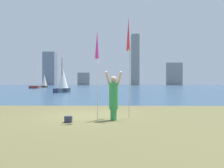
{
  "coord_description": "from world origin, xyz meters",
  "views": [
    {
      "loc": [
        1.31,
        -10.02,
        1.5
      ],
      "look_at": [
        0.98,
        11.28,
        1.33
      ],
      "focal_mm": 36.09,
      "sensor_mm": 36.0,
      "label": 1
    }
  ],
  "objects_px": {
    "sailboat_1": "(34,87)",
    "sailboat_5": "(44,81)",
    "kite_flag_left": "(97,46)",
    "kite_flag_right": "(128,36)",
    "sailboat_7": "(63,81)",
    "bag": "(68,119)",
    "person": "(114,96)"
  },
  "relations": [
    {
      "from": "bag",
      "to": "sailboat_5",
      "type": "bearing_deg",
      "value": 108.51
    },
    {
      "from": "sailboat_1",
      "to": "sailboat_5",
      "type": "height_order",
      "value": "sailboat_1"
    },
    {
      "from": "sailboat_5",
      "to": "bag",
      "type": "bearing_deg",
      "value": -71.49
    },
    {
      "from": "kite_flag_right",
      "to": "bag",
      "type": "relative_size",
      "value": 16.16
    },
    {
      "from": "kite_flag_right",
      "to": "bag",
      "type": "xyz_separation_m",
      "value": [
        -2.32,
        -1.42,
        -3.38
      ]
    },
    {
      "from": "kite_flag_left",
      "to": "sailboat_7",
      "type": "distance_m",
      "value": 25.47
    },
    {
      "from": "kite_flag_left",
      "to": "kite_flag_right",
      "type": "distance_m",
      "value": 1.75
    },
    {
      "from": "kite_flag_right",
      "to": "sailboat_1",
      "type": "distance_m",
      "value": 48.9
    },
    {
      "from": "person",
      "to": "sailboat_1",
      "type": "distance_m",
      "value": 49.35
    },
    {
      "from": "kite_flag_right",
      "to": "sailboat_1",
      "type": "relative_size",
      "value": 0.76
    },
    {
      "from": "sailboat_7",
      "to": "kite_flag_right",
      "type": "bearing_deg",
      "value": -70.28
    },
    {
      "from": "bag",
      "to": "sailboat_1",
      "type": "distance_m",
      "value": 49.2
    },
    {
      "from": "kite_flag_right",
      "to": "sailboat_7",
      "type": "relative_size",
      "value": 0.84
    },
    {
      "from": "kite_flag_left",
      "to": "kite_flag_right",
      "type": "relative_size",
      "value": 0.83
    },
    {
      "from": "sailboat_5",
      "to": "sailboat_7",
      "type": "xyz_separation_m",
      "value": [
        12.2,
        -29.75,
        -0.17
      ]
    },
    {
      "from": "person",
      "to": "kite_flag_left",
      "type": "distance_m",
      "value": 2.05
    },
    {
      "from": "sailboat_1",
      "to": "sailboat_5",
      "type": "distance_m",
      "value": 8.89
    },
    {
      "from": "kite_flag_left",
      "to": "kite_flag_right",
      "type": "xyz_separation_m",
      "value": [
        1.27,
        1.04,
        0.6
      ]
    },
    {
      "from": "person",
      "to": "bag",
      "type": "distance_m",
      "value": 1.95
    },
    {
      "from": "kite_flag_right",
      "to": "bag",
      "type": "distance_m",
      "value": 4.33
    },
    {
      "from": "kite_flag_left",
      "to": "bag",
      "type": "relative_size",
      "value": 13.34
    },
    {
      "from": "sailboat_1",
      "to": "sailboat_5",
      "type": "xyz_separation_m",
      "value": [
        -0.3,
        8.75,
        1.54
      ]
    },
    {
      "from": "person",
      "to": "kite_flag_right",
      "type": "distance_m",
      "value": 2.76
    },
    {
      "from": "kite_flag_right",
      "to": "sailboat_1",
      "type": "xyz_separation_m",
      "value": [
        -20.28,
        44.39,
        -3.13
      ]
    },
    {
      "from": "kite_flag_left",
      "to": "sailboat_5",
      "type": "distance_m",
      "value": 57.53
    },
    {
      "from": "person",
      "to": "sailboat_5",
      "type": "distance_m",
      "value": 57.6
    },
    {
      "from": "sailboat_1",
      "to": "kite_flag_left",
      "type": "bearing_deg",
      "value": -67.3
    },
    {
      "from": "sailboat_5",
      "to": "kite_flag_right",
      "type": "bearing_deg",
      "value": -68.83
    },
    {
      "from": "bag",
      "to": "sailboat_7",
      "type": "relative_size",
      "value": 0.05
    },
    {
      "from": "kite_flag_right",
      "to": "sailboat_7",
      "type": "bearing_deg",
      "value": 109.72
    },
    {
      "from": "kite_flag_right",
      "to": "sailboat_5",
      "type": "relative_size",
      "value": 0.86
    },
    {
      "from": "bag",
      "to": "sailboat_7",
      "type": "distance_m",
      "value": 25.59
    }
  ]
}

